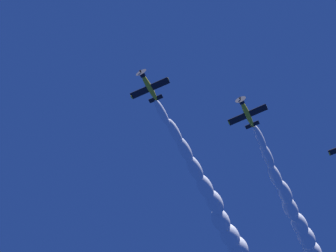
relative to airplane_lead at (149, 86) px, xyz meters
The scene contains 4 objects.
airplane_lead is the anchor object (origin of this frame).
airplane_left_wingman 18.77m from the airplane_lead, 131.17° to the left, with size 6.85×7.68×2.29m.
smoke_trail_lead 31.76m from the airplane_lead, behind, with size 43.36×4.50×5.47m.
smoke_trail_left_wingman 46.43m from the airplane_lead, 161.63° to the left, with size 43.67×4.79×5.48m.
Camera 1 is at (31.67, 21.51, 1.50)m, focal length 52.15 mm.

